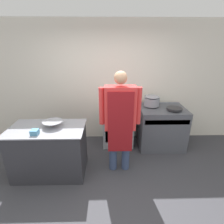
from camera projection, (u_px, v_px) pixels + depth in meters
ground_plane at (109, 197)px, 2.67m from camera, size 14.00×14.00×0.00m
wall_back at (108, 84)px, 3.98m from camera, size 8.00×0.05×2.70m
prep_counter at (50, 150)px, 3.07m from camera, size 1.26×0.74×0.88m
stove at (161, 127)px, 3.91m from camera, size 0.98×0.75×0.92m
fridge_unit at (118, 126)px, 3.99m from camera, size 0.67×0.58×0.90m
person_cook at (120, 117)px, 2.92m from camera, size 0.70×0.24×1.81m
mixing_bowl at (53, 124)px, 2.94m from camera, size 0.33×0.33×0.10m
plastic_tub at (35, 132)px, 2.68m from camera, size 0.11×0.11×0.08m
stock_pot at (152, 101)px, 3.82m from camera, size 0.33×0.33×0.23m
saute_pan at (174, 109)px, 3.62m from camera, size 0.31×0.31×0.04m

